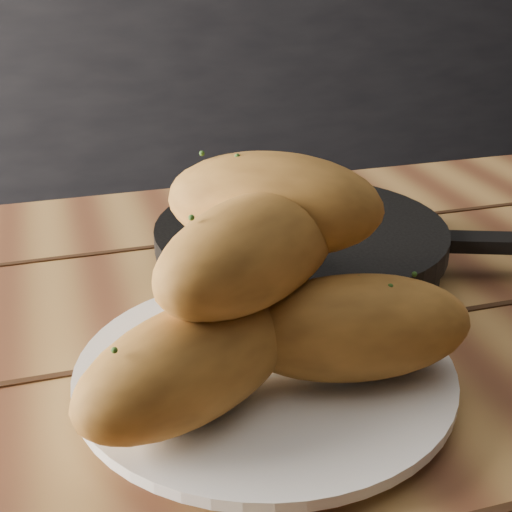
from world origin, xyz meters
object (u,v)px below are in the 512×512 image
(plate, at_px, (264,374))
(bread_rolls, at_px, (261,286))
(skillet, at_px, (303,246))
(table, at_px, (433,497))

(plate, bearing_deg, bread_rolls, 117.07)
(plate, height_order, skillet, skillet)
(bread_rolls, height_order, skillet, bread_rolls)
(table, xyz_separation_m, skillet, (-0.03, 0.21, 0.11))
(table, bearing_deg, plate, 157.58)
(table, distance_m, bread_rolls, 0.21)
(table, height_order, skillet, skillet)
(bread_rolls, relative_size, skillet, 0.73)
(table, relative_size, plate, 6.38)
(bread_rolls, bearing_deg, table, -23.47)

